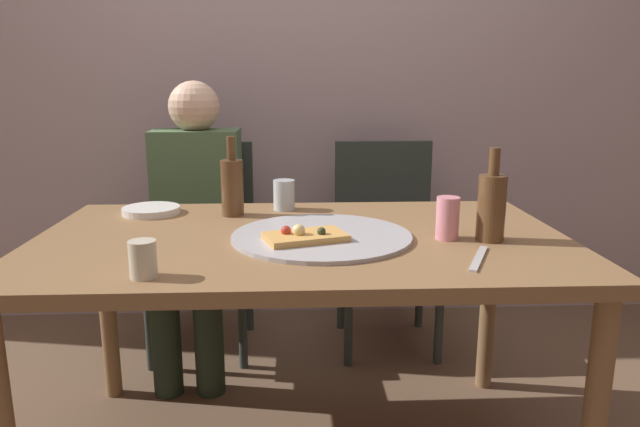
% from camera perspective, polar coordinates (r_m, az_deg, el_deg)
% --- Properties ---
extents(back_wall, '(6.00, 0.10, 2.60)m').
position_cam_1_polar(back_wall, '(2.90, -2.27, 15.44)').
color(back_wall, '#B29EA3').
rests_on(back_wall, ground_plane).
extents(dining_table, '(1.55, 0.92, 0.73)m').
position_cam_1_polar(dining_table, '(1.74, -1.79, -4.48)').
color(dining_table, olive).
rests_on(dining_table, ground_plane).
extents(pizza_tray, '(0.52, 0.52, 0.01)m').
position_cam_1_polar(pizza_tray, '(1.69, 0.16, -2.22)').
color(pizza_tray, '#ADADB2').
rests_on(pizza_tray, dining_table).
extents(pizza_slice_last, '(0.25, 0.19, 0.05)m').
position_cam_1_polar(pizza_slice_last, '(1.62, -1.51, -2.20)').
color(pizza_slice_last, tan).
rests_on(pizza_slice_last, pizza_tray).
extents(wine_bottle, '(0.07, 0.07, 0.26)m').
position_cam_1_polar(wine_bottle, '(1.97, -8.55, 2.69)').
color(wine_bottle, brown).
rests_on(wine_bottle, dining_table).
extents(beer_bottle, '(0.08, 0.08, 0.26)m').
position_cam_1_polar(beer_bottle, '(1.71, 16.37, 0.74)').
color(beer_bottle, brown).
rests_on(beer_bottle, dining_table).
extents(tumbler_near, '(0.08, 0.08, 0.10)m').
position_cam_1_polar(tumbler_near, '(2.05, -3.52, 1.82)').
color(tumbler_near, silver).
rests_on(tumbler_near, dining_table).
extents(tumbler_far, '(0.06, 0.06, 0.09)m').
position_cam_1_polar(tumbler_far, '(1.41, -16.87, -4.28)').
color(tumbler_far, beige).
rests_on(tumbler_far, dining_table).
extents(soda_can, '(0.07, 0.07, 0.12)m').
position_cam_1_polar(soda_can, '(1.71, 12.32, -0.44)').
color(soda_can, pink).
rests_on(soda_can, dining_table).
extents(plate_stack, '(0.19, 0.19, 0.02)m').
position_cam_1_polar(plate_stack, '(2.07, -16.13, 0.30)').
color(plate_stack, white).
rests_on(plate_stack, dining_table).
extents(table_knife, '(0.11, 0.21, 0.01)m').
position_cam_1_polar(table_knife, '(1.54, 15.20, -4.24)').
color(table_knife, '#B7B7BC').
rests_on(table_knife, dining_table).
extents(chair_left, '(0.44, 0.44, 0.90)m').
position_cam_1_polar(chair_left, '(2.64, -11.39, -1.81)').
color(chair_left, '#2D3833').
rests_on(chair_left, ground_plane).
extents(chair_right, '(0.44, 0.44, 0.90)m').
position_cam_1_polar(chair_right, '(2.64, 6.42, -1.63)').
color(chair_right, '#2D3833').
rests_on(chair_right, ground_plane).
extents(guest_in_sweater, '(0.36, 0.56, 1.17)m').
position_cam_1_polar(guest_in_sweater, '(2.46, -12.04, 0.16)').
color(guest_in_sweater, '#4C6B47').
rests_on(guest_in_sweater, ground_plane).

